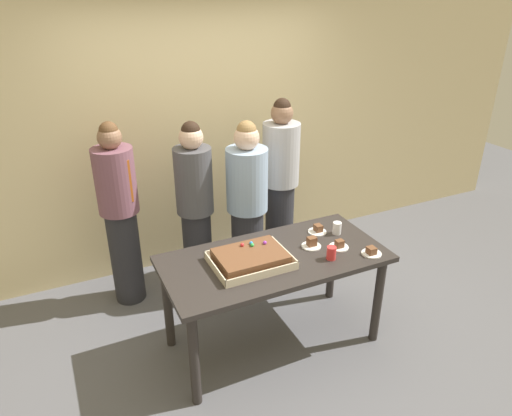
# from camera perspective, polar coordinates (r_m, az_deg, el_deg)

# --- Properties ---
(ground_plane) EXTENTS (12.00, 12.00, 0.00)m
(ground_plane) POSITION_cam_1_polar(r_m,az_deg,el_deg) (3.96, 2.06, -15.86)
(ground_plane) COLOR #5B5B60
(interior_back_panel) EXTENTS (8.00, 0.12, 3.00)m
(interior_back_panel) POSITION_cam_1_polar(r_m,az_deg,el_deg) (4.59, -6.97, 11.26)
(interior_back_panel) COLOR #CCB784
(interior_back_panel) RESTS_ON ground_plane
(party_table) EXTENTS (1.67, 0.80, 0.80)m
(party_table) POSITION_cam_1_polar(r_m,az_deg,el_deg) (3.54, 2.24, -7.41)
(party_table) COLOR #2D2826
(party_table) RESTS_ON ground_plane
(sheet_cake) EXTENTS (0.56, 0.42, 0.12)m
(sheet_cake) POSITION_cam_1_polar(r_m,az_deg,el_deg) (3.37, -0.66, -6.16)
(sheet_cake) COLOR beige
(sheet_cake) RESTS_ON party_table
(plated_slice_near_left) EXTENTS (0.15, 0.15, 0.08)m
(plated_slice_near_left) POSITION_cam_1_polar(r_m,az_deg,el_deg) (3.62, 6.78, -4.33)
(plated_slice_near_left) COLOR white
(plated_slice_near_left) RESTS_ON party_table
(plated_slice_near_right) EXTENTS (0.15, 0.15, 0.06)m
(plated_slice_near_right) POSITION_cam_1_polar(r_m,az_deg,el_deg) (3.60, 13.88, -5.23)
(plated_slice_near_right) COLOR white
(plated_slice_near_right) RESTS_ON party_table
(plated_slice_far_left) EXTENTS (0.15, 0.15, 0.06)m
(plated_slice_far_left) POSITION_cam_1_polar(r_m,az_deg,el_deg) (3.83, 7.52, -2.67)
(plated_slice_far_left) COLOR white
(plated_slice_far_left) RESTS_ON party_table
(plated_slice_far_right) EXTENTS (0.15, 0.15, 0.07)m
(plated_slice_far_right) POSITION_cam_1_polar(r_m,az_deg,el_deg) (3.63, 10.08, -4.53)
(plated_slice_far_right) COLOR white
(plated_slice_far_right) RESTS_ON party_table
(drink_cup_nearest) EXTENTS (0.07, 0.07, 0.10)m
(drink_cup_nearest) POSITION_cam_1_polar(r_m,az_deg,el_deg) (3.47, 9.16, -5.43)
(drink_cup_nearest) COLOR red
(drink_cup_nearest) RESTS_ON party_table
(drink_cup_middle) EXTENTS (0.07, 0.07, 0.10)m
(drink_cup_middle) POSITION_cam_1_polar(r_m,az_deg,el_deg) (3.82, 9.83, -2.43)
(drink_cup_middle) COLOR white
(drink_cup_middle) RESTS_ON party_table
(person_serving_front) EXTENTS (0.35, 0.35, 1.71)m
(person_serving_front) POSITION_cam_1_polar(r_m,az_deg,el_deg) (4.50, 2.97, 2.91)
(person_serving_front) COLOR #28282D
(person_serving_front) RESTS_ON ground_plane
(person_green_shirt_behind) EXTENTS (0.33, 0.33, 1.62)m
(person_green_shirt_behind) POSITION_cam_1_polar(r_m,az_deg,el_deg) (4.15, -7.40, 0.04)
(person_green_shirt_behind) COLOR #28282D
(person_green_shirt_behind) RESTS_ON ground_plane
(person_striped_tie_right) EXTENTS (0.36, 0.36, 1.61)m
(person_striped_tie_right) POSITION_cam_1_polar(r_m,az_deg,el_deg) (4.16, -1.08, 0.12)
(person_striped_tie_right) COLOR #28282D
(person_striped_tie_right) RESTS_ON ground_plane
(person_far_right_suit) EXTENTS (0.34, 0.34, 1.66)m
(person_far_right_suit) POSITION_cam_1_polar(r_m,az_deg,el_deg) (4.14, -16.23, -0.68)
(person_far_right_suit) COLOR #28282D
(person_far_right_suit) RESTS_ON ground_plane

